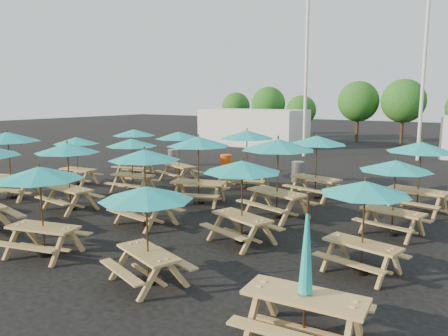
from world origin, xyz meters
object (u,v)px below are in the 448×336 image
Objects in this scene: picnic_unit_7 at (179,138)px; picnic_unit_12 at (146,199)px; picnic_unit_11 at (247,138)px; picnic_unit_17 at (365,193)px; picnic_unit_1 at (8,140)px; waste_bin_0 at (173,158)px; picnic_unit_13 at (242,171)px; waste_bin_1 at (226,164)px; picnic_unit_8 at (40,178)px; picnic_unit_2 at (76,143)px; picnic_unit_14 at (278,149)px; picnic_unit_18 at (396,170)px; picnic_unit_15 at (317,144)px; waste_bin_2 at (298,172)px; picnic_unit_5 at (67,152)px; picnic_unit_10 at (198,145)px; picnic_unit_9 at (145,159)px; picnic_unit_16 at (305,283)px; picnic_unit_6 at (132,145)px; picnic_unit_19 at (421,151)px; picnic_unit_3 at (134,135)px.

picnic_unit_7 is 10.96m from picnic_unit_12.
picnic_unit_11 is 1.21× the size of picnic_unit_17.
picnic_unit_7 is at bearing 160.60° from picnic_unit_17.
waste_bin_0 is at bearing 70.52° from picnic_unit_1.
picnic_unit_13 is 2.82× the size of waste_bin_1.
waste_bin_0 is at bearing 102.87° from picnic_unit_8.
picnic_unit_2 is 0.73× the size of picnic_unit_14.
picnic_unit_11 is 7.25m from picnic_unit_18.
picnic_unit_8 is at bearing -49.16° from picnic_unit_2.
picnic_unit_15 is 3.66m from waste_bin_2.
picnic_unit_5 is 4.38m from picnic_unit_10.
picnic_unit_9 is (0.26, 3.25, 0.09)m from picnic_unit_8.
picnic_unit_15 is at bearing 21.36° from picnic_unit_7.
waste_bin_0 is (-6.46, 3.01, -1.67)m from picnic_unit_11.
picnic_unit_2 is at bearing -121.63° from waste_bin_1.
picnic_unit_17 is (-0.03, 3.21, 0.80)m from picnic_unit_16.
picnic_unit_10 reaches higher than picnic_unit_15.
picnic_unit_6 is at bearing 27.35° from picnic_unit_1.
picnic_unit_19 is (13.16, 6.05, -0.13)m from picnic_unit_1.
picnic_unit_11 reaches higher than picnic_unit_15.
picnic_unit_15 is at bearing 111.44° from picnic_unit_13.
picnic_unit_16 is 15.49m from waste_bin_1.
picnic_unit_11 reaches higher than picnic_unit_17.
waste_bin_1 is 1.00× the size of waste_bin_2.
picnic_unit_18 is at bearing -25.55° from waste_bin_0.
picnic_unit_12 is 12.00m from waste_bin_2.
picnic_unit_14 is at bearing -129.48° from picnic_unit_19.
picnic_unit_1 is 1.23× the size of picnic_unit_9.
picnic_unit_17 is (12.85, -6.23, -0.16)m from picnic_unit_3.
picnic_unit_7 reaches higher than picnic_unit_6.
picnic_unit_7 reaches higher than picnic_unit_8.
picnic_unit_9 is 1.07× the size of picnic_unit_17.
picnic_unit_8 is 14.03m from waste_bin_0.
picnic_unit_3 reaches higher than picnic_unit_8.
picnic_unit_19 is (12.96, -0.24, 0.11)m from picnic_unit_3.
picnic_unit_19 is 13.65m from waste_bin_0.
waste_bin_1 is at bearing 167.83° from picnic_unit_15.
picnic_unit_11 is at bearing 34.00° from picnic_unit_6.
picnic_unit_2 is 0.90× the size of picnic_unit_18.
picnic_unit_14 is at bearing -10.10° from picnic_unit_6.
picnic_unit_1 is 1.24× the size of picnic_unit_16.
picnic_unit_10 is 9.07m from waste_bin_0.
picnic_unit_14 reaches higher than picnic_unit_10.
picnic_unit_5 is 6.94m from picnic_unit_12.
picnic_unit_5 is (3.28, 0.10, -0.21)m from picnic_unit_1.
picnic_unit_1 is 1.15× the size of picnic_unit_13.
waste_bin_1 is (-9.40, 12.30, -0.52)m from picnic_unit_16.
picnic_unit_13 is at bearing 127.87° from picnic_unit_16.
waste_bin_2 is at bearing 122.86° from picnic_unit_13.
picnic_unit_7 is 9.63m from picnic_unit_8.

